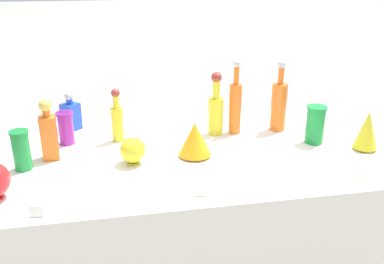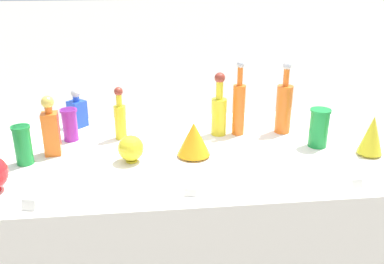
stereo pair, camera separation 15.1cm
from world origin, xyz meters
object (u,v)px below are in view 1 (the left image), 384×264
object	(u,v)px
slender_vase_2	(315,124)
cardboard_box_behind_right	(139,169)
tall_bottle_1	(216,110)
square_decanter_1	(49,133)
tall_bottle_2	(117,119)
slender_vase_1	(66,127)
tall_bottle_0	(235,105)
fluted_vase_0	(194,139)
slender_vase_0	(21,149)
tall_bottle_3	(279,104)
round_bowl_1	(133,150)
fluted_vase_1	(367,130)
cardboard_box_behind_left	(217,154)
square_decanter_0	(71,114)

from	to	relation	value
slender_vase_2	cardboard_box_behind_right	world-z (taller)	slender_vase_2
tall_bottle_1	square_decanter_1	size ratio (longest dim) A/B	1.16
tall_bottle_2	slender_vase_1	size ratio (longest dim) A/B	1.65
tall_bottle_0	fluted_vase_0	distance (m)	0.40
slender_vase_0	slender_vase_1	world-z (taller)	slender_vase_0
tall_bottle_3	round_bowl_1	bearing A→B (deg)	-160.52
slender_vase_1	fluted_vase_1	bearing A→B (deg)	-13.64
tall_bottle_0	slender_vase_0	xyz separation A→B (m)	(-1.09, -0.26, -0.06)
tall_bottle_2	fluted_vase_1	xyz separation A→B (m)	(1.24, -0.36, -0.02)
slender_vase_1	cardboard_box_behind_left	size ratio (longest dim) A/B	0.37
tall_bottle_2	cardboard_box_behind_right	world-z (taller)	tall_bottle_2
tall_bottle_0	slender_vase_0	distance (m)	1.13
fluted_vase_1	slender_vase_2	bearing A→B (deg)	147.58
tall_bottle_0	slender_vase_2	xyz separation A→B (m)	(0.38, -0.22, -0.06)
square_decanter_0	tall_bottle_2	bearing A→B (deg)	-40.54
square_decanter_1	fluted_vase_1	bearing A→B (deg)	-6.86
tall_bottle_1	tall_bottle_3	xyz separation A→B (m)	(0.37, -0.01, 0.01)
tall_bottle_2	cardboard_box_behind_left	size ratio (longest dim) A/B	0.61
slender_vase_0	cardboard_box_behind_right	distance (m)	1.46
slender_vase_2	cardboard_box_behind_left	bearing A→B (deg)	101.97
square_decanter_1	fluted_vase_1	distance (m)	1.58
square_decanter_0	square_decanter_1	size ratio (longest dim) A/B	0.74
fluted_vase_0	cardboard_box_behind_left	world-z (taller)	fluted_vase_0
square_decanter_1	tall_bottle_0	bearing A→B (deg)	9.59
fluted_vase_1	round_bowl_1	world-z (taller)	fluted_vase_1
tall_bottle_0	square_decanter_0	size ratio (longest dim) A/B	1.85
tall_bottle_0	round_bowl_1	xyz separation A→B (m)	(-0.59, -0.30, -0.09)
square_decanter_1	cardboard_box_behind_left	size ratio (longest dim) A/B	0.64
tall_bottle_1	fluted_vase_0	size ratio (longest dim) A/B	2.00
slender_vase_0	cardboard_box_behind_left	bearing A→B (deg)	43.92
cardboard_box_behind_left	fluted_vase_0	bearing A→B (deg)	-109.49
slender_vase_0	round_bowl_1	bearing A→B (deg)	-4.00
slender_vase_1	slender_vase_2	xyz separation A→B (m)	(1.30, -0.23, 0.01)
tall_bottle_0	slender_vase_0	size ratio (longest dim) A/B	2.18
square_decanter_1	cardboard_box_behind_right	bearing A→B (deg)	65.12
tall_bottle_1	fluted_vase_1	size ratio (longest dim) A/B	1.74
slender_vase_1	fluted_vase_1	distance (m)	1.56
tall_bottle_0	cardboard_box_behind_left	xyz separation A→B (m)	(0.14, 0.92, -0.73)
cardboard_box_behind_left	cardboard_box_behind_right	bearing A→B (deg)	-174.80
tall_bottle_1	tall_bottle_3	distance (m)	0.37
square_decanter_1	slender_vase_2	bearing A→B (deg)	-2.21
tall_bottle_3	square_decanter_0	world-z (taller)	tall_bottle_3
tall_bottle_3	fluted_vase_1	bearing A→B (deg)	-46.52
square_decanter_0	slender_vase_2	bearing A→B (deg)	-19.06
cardboard_box_behind_left	cardboard_box_behind_right	xyz separation A→B (m)	(-0.64, -0.06, -0.04)
square_decanter_1	fluted_vase_1	size ratio (longest dim) A/B	1.49
square_decanter_0	slender_vase_1	distance (m)	0.21
tall_bottle_2	tall_bottle_3	distance (m)	0.91
tall_bottle_1	square_decanter_0	world-z (taller)	tall_bottle_1
square_decanter_0	fluted_vase_0	distance (m)	0.80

